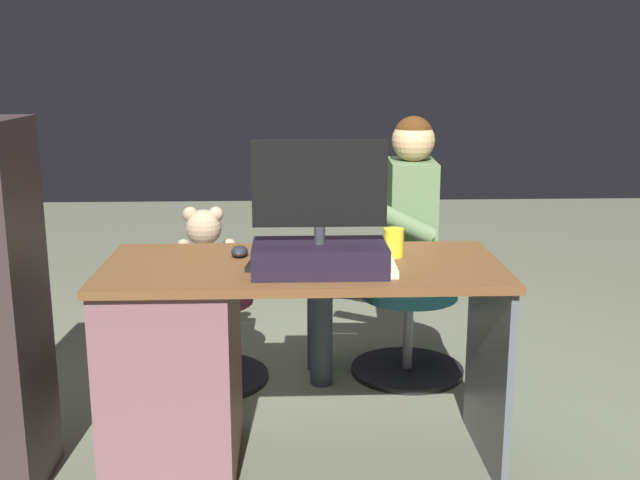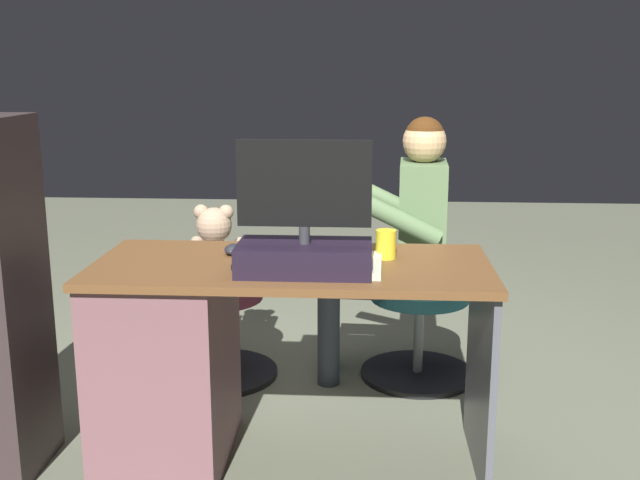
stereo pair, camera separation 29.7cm
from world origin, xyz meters
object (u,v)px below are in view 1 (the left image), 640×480
monitor (320,240)px  visitor_chair (408,320)px  office_chair_teddy (207,330)px  desk (203,358)px  computer_mouse (239,251)px  tv_remote (255,264)px  teddy_bear (205,253)px  person (391,229)px  keyboard (317,251)px  cup (394,243)px

monitor → visitor_chair: bearing=-116.2°
office_chair_teddy → visitor_chair: bearing=-176.9°
desk → computer_mouse: size_ratio=14.18×
tv_remote → teddy_bear: bearing=-64.5°
computer_mouse → tv_remote: bearing=112.9°
computer_mouse → visitor_chair: (-0.72, -0.68, -0.50)m
computer_mouse → tv_remote: computer_mouse is taller
tv_remote → person: (-0.57, -0.82, -0.06)m
monitor → keyboard: 0.27m
teddy_bear → keyboard: bearing=127.4°
monitor → computer_mouse: (0.28, -0.22, -0.09)m
visitor_chair → monitor: bearing=63.8°
cup → person: bearing=-97.0°
monitor → cup: 0.34m
teddy_bear → visitor_chair: size_ratio=0.71×
computer_mouse → visitor_chair: 1.11m
desk → office_chair_teddy: size_ratio=2.51×
teddy_bear → monitor: bearing=118.6°
tv_remote → cup: bearing=-158.3°
cup → office_chair_teddy: bearing=-41.4°
monitor → tv_remote: (0.21, -0.08, -0.10)m
cup → teddy_bear: bearing=-42.0°
monitor → cup: monitor is taller
keyboard → desk: bearing=17.9°
office_chair_teddy → tv_remote: bearing=108.4°
computer_mouse → tv_remote: (-0.06, 0.15, -0.01)m
tv_remote → desk: bearing=-4.5°
desk → person: bearing=-134.2°
visitor_chair → person: person is taller
office_chair_teddy → monitor: bearing=118.9°
cup → teddy_bear: cup is taller
monitor → teddy_bear: monitor is taller
tv_remote → computer_mouse: bearing=-59.7°
monitor → office_chair_teddy: size_ratio=0.81×
keyboard → teddy_bear: (0.47, -0.62, -0.16)m
visitor_chair → person: (0.09, 0.00, 0.43)m
computer_mouse → cup: size_ratio=0.96×
computer_mouse → office_chair_teddy: size_ratio=0.18×
cup → office_chair_teddy: 1.13m
monitor → cup: (-0.27, -0.20, -0.06)m
tv_remote → office_chair_teddy: size_ratio=0.28×
teddy_bear → office_chair_teddy: bearing=90.0°
office_chair_teddy → keyboard: bearing=128.0°
keyboard → tv_remote: size_ratio=2.80×
keyboard → computer_mouse: size_ratio=4.38×
computer_mouse → visitor_chair: computer_mouse is taller
tv_remote → teddy_bear: size_ratio=0.40×
teddy_bear → visitor_chair: bearing=-177.8°
office_chair_teddy → teddy_bear: size_ratio=1.46×
cup → visitor_chair: bearing=-103.9°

